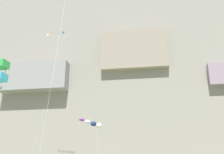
# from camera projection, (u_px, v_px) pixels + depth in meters

# --- Properties ---
(cliff_face) EXTENTS (180.00, 26.28, 61.43)m
(cliff_face) POSITION_uv_depth(u_px,v_px,m) (137.00, 67.00, 70.34)
(cliff_face) COLOR gray
(cliff_face) RESTS_ON ground
(kite_windsock_front_field) EXTENTS (2.25, 3.90, 9.62)m
(kite_windsock_front_field) POSITION_uv_depth(u_px,v_px,m) (94.00, 124.00, 30.38)
(kite_windsock_front_field) COLOR white
(kite_windsock_front_field) RESTS_ON ground
(kite_banner_high_left) EXTENTS (3.71, 5.69, 27.40)m
(kite_banner_high_left) POSITION_uv_depth(u_px,v_px,m) (52.00, 57.00, 44.18)
(kite_banner_high_left) COLOR black
(kite_banner_high_left) RESTS_ON ground
(kite_box_mid_right) EXTENTS (1.44, 2.64, 12.12)m
(kite_box_mid_right) POSITION_uv_depth(u_px,v_px,m) (1.00, 71.00, 20.35)
(kite_box_mid_right) COLOR green
(kite_box_mid_right) RESTS_ON ground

